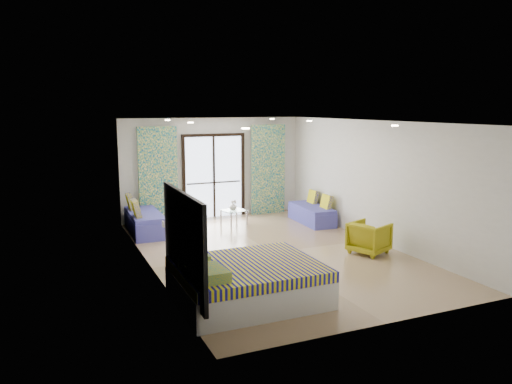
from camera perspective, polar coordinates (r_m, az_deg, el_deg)
name	(u,v)px	position (r m, az deg, el deg)	size (l,w,h in m)	color
floor	(272,253)	(10.44, 1.84, -6.93)	(5.00, 7.50, 0.01)	#927657
ceiling	(273,122)	(10.01, 1.92, 8.05)	(5.00, 7.50, 0.01)	silver
wall_back	(213,168)	(13.59, -4.89, 2.76)	(5.00, 0.01, 2.70)	silver
wall_front	(391,230)	(7.00, 15.13, -4.21)	(5.00, 0.01, 2.70)	silver
wall_left	(149,197)	(9.36, -12.10, -0.60)	(0.01, 7.50, 2.70)	silver
wall_right	(374,181)	(11.42, 13.30, 1.20)	(0.01, 7.50, 2.70)	silver
balcony_door	(214,171)	(13.57, -4.85, 2.36)	(1.76, 0.08, 2.28)	black
balcony_rail	(214,183)	(13.62, -4.84, 1.08)	(1.52, 0.03, 0.04)	#595451
curtain_left	(158,175)	(13.02, -11.11, 1.86)	(1.00, 0.10, 2.50)	white
curtain_right	(268,169)	(14.00, 1.38, 2.59)	(1.00, 0.10, 2.50)	white
downlight_a	(246,128)	(7.61, -1.20, 7.28)	(0.12, 0.12, 0.02)	#FFE0B2
downlight_b	(395,126)	(9.05, 15.58, 7.32)	(0.12, 0.12, 0.02)	#FFE0B2
downlight_c	(191,123)	(10.45, -7.49, 7.88)	(0.12, 0.12, 0.02)	#FFE0B2
downlight_d	(309,121)	(11.54, 6.13, 8.08)	(0.12, 0.12, 0.02)	#FFE0B2
downlight_e	(168,120)	(12.38, -10.07, 8.10)	(0.12, 0.12, 0.02)	#FFE0B2
downlight_f	(272,119)	(13.32, 1.85, 8.35)	(0.12, 0.12, 0.02)	#FFE0B2
headboard	(184,243)	(7.34, -8.28, -5.74)	(0.06, 2.10, 1.50)	black
switch_plate	(163,224)	(8.52, -10.56, -3.64)	(0.02, 0.10, 0.10)	silver
bed	(246,282)	(7.86, -1.13, -10.19)	(2.19, 1.79, 0.76)	silver
daybed_left	(144,221)	(12.23, -12.67, -3.31)	(0.75, 1.85, 0.91)	#4646A7
daybed_right	(312,213)	(13.08, 6.43, -2.44)	(0.71, 1.64, 0.79)	#4646A7
coffee_table	(234,212)	(12.84, -2.55, -2.25)	(0.66, 0.66, 0.64)	silver
vase	(233,206)	(12.82, -2.66, -1.62)	(0.20, 0.21, 0.20)	white
armchair	(369,236)	(10.56, 12.81, -4.94)	(0.70, 0.66, 0.72)	#A89F15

